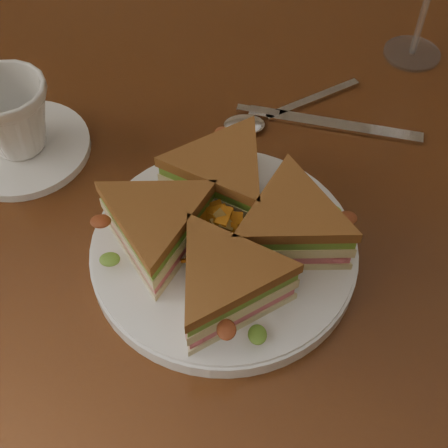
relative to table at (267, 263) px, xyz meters
name	(u,v)px	position (x,y,z in m)	size (l,w,h in m)	color
ground	(249,448)	(0.00, 0.00, -0.65)	(6.00, 6.00, 0.00)	brown
table	(267,263)	(0.00, 0.00, 0.00)	(1.20, 0.80, 0.75)	#391C0D
plate	(224,251)	(-0.05, -0.06, 0.11)	(0.26, 0.26, 0.02)	white
sandwich_wedges	(224,227)	(-0.05, -0.06, 0.14)	(0.25, 0.25, 0.06)	beige
crisps_mound	(224,230)	(-0.05, -0.06, 0.14)	(0.09, 0.09, 0.05)	#C26E18
spoon	(261,119)	(0.00, 0.13, 0.10)	(0.17, 0.10, 0.01)	silver
knife	(322,123)	(0.07, 0.12, 0.10)	(0.21, 0.07, 0.00)	silver
saucer	(23,148)	(-0.27, 0.09, 0.10)	(0.15, 0.15, 0.01)	white
coffee_cup	(12,117)	(-0.27, 0.09, 0.15)	(0.09, 0.09, 0.08)	white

